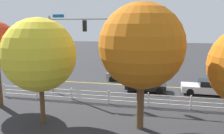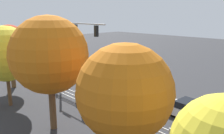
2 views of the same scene
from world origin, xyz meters
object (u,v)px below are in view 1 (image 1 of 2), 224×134
(car_0, at_px, (125,75))
(car_1, at_px, (146,85))
(car_2, at_px, (208,87))
(tree_1, at_px, (39,55))
(tree_3, at_px, (142,46))

(car_0, distance_m, car_1, 4.71)
(car_1, bearing_deg, car_2, -174.92)
(car_1, bearing_deg, car_0, -52.07)
(car_1, xyz_separation_m, tree_1, (6.33, 8.75, 3.95))
(car_1, bearing_deg, tree_3, 93.49)
(car_1, relative_size, car_2, 0.85)
(car_1, bearing_deg, tree_1, 57.40)
(car_2, xyz_separation_m, tree_1, (12.04, 8.93, 3.93))
(car_0, distance_m, tree_3, 13.14)
(car_1, relative_size, tree_1, 0.58)
(car_0, distance_m, car_2, 9.16)
(car_1, height_order, tree_1, tree_1)
(car_0, distance_m, tree_1, 13.71)
(tree_1, height_order, tree_3, tree_3)
(car_0, bearing_deg, tree_1, -105.96)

